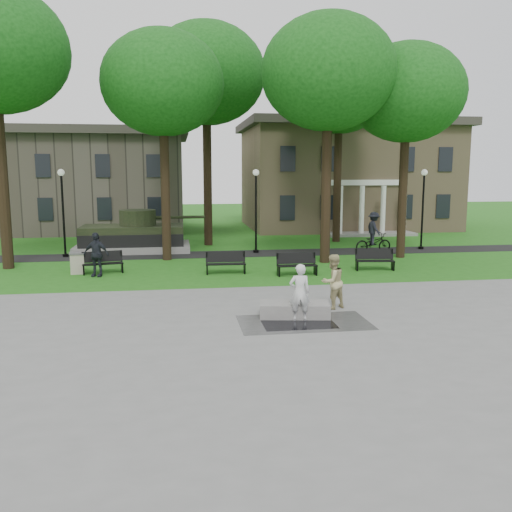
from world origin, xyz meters
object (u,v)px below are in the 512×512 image
Objects in this scene: cyclist at (374,236)px; park_bench_0 at (103,262)px; concrete_block at (294,309)px; skateboarder at (300,292)px; trash_bin at (77,263)px; friend_watching at (333,282)px.

park_bench_0 is (-14.49, -4.32, -0.43)m from cyclist.
park_bench_0 is (-7.03, 8.66, 0.28)m from concrete_block.
concrete_block is at bearing -79.21° from skateboarder.
skateboarder is 0.96× the size of park_bench_0.
park_bench_0 is at bearing 129.06° from concrete_block.
concrete_block is 1.19× the size of park_bench_0.
skateboarder is at bearing -63.95° from park_bench_0.
cyclist is at bearing -113.99° from skateboarder.
concrete_block is 2.29× the size of trash_bin.
concrete_block is 11.98m from trash_bin.
park_bench_0 is 1.15m from trash_bin.
cyclist is at bearing 4.88° from park_bench_0.
cyclist is 2.43× the size of trash_bin.
trash_bin is (-8.18, 8.75, 0.24)m from concrete_block.
cyclist is 1.26× the size of park_bench_0.
cyclist reaches higher than friend_watching.
trash_bin reaches higher than concrete_block.
trash_bin is (-15.64, -4.23, -0.47)m from cyclist.
skateboarder is 0.76× the size of cyclist.
cyclist reaches higher than skateboarder.
friend_watching reaches higher than trash_bin.
concrete_block is 0.94× the size of cyclist.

